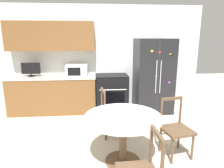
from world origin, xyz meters
TOP-DOWN VIEW (x-y plane):
  - ground_plane at (0.00, 0.00)m, footprint 14.00×14.00m
  - back_wall at (-0.30, 2.59)m, footprint 5.20×0.44m
  - kitchen_counter at (-1.17, 2.29)m, footprint 2.08×0.64m
  - refrigerator at (1.28, 2.19)m, footprint 0.88×0.80m
  - oven_range at (0.26, 2.26)m, footprint 0.77×0.68m
  - microwave at (-0.58, 2.29)m, footprint 0.51×0.37m
  - countertop_tv at (-1.66, 2.33)m, footprint 0.43×0.16m
  - dining_table at (0.23, 0.09)m, footprint 1.11×1.11m
  - dining_chair_right at (1.08, 0.21)m, footprint 0.49×0.49m
  - dining_chair_far at (0.15, 0.94)m, footprint 0.46×0.46m
  - candle_glass at (0.22, 0.14)m, footprint 0.09×0.09m
  - folded_napkin at (0.06, -0.13)m, footprint 0.19×0.08m

SIDE VIEW (x-z plane):
  - ground_plane at x=0.00m, z-range 0.00..0.00m
  - dining_chair_right at x=1.08m, z-range -0.02..0.89m
  - dining_chair_far at x=0.15m, z-range -0.02..0.89m
  - kitchen_counter at x=-1.17m, z-range 0.00..0.90m
  - oven_range at x=0.26m, z-range -0.07..1.01m
  - dining_table at x=0.23m, z-range 0.21..0.94m
  - folded_napkin at x=0.06m, z-range 0.73..0.78m
  - candle_glass at x=0.22m, z-range 0.73..0.81m
  - refrigerator at x=1.28m, z-range 0.00..1.79m
  - microwave at x=-0.58m, z-range 0.90..1.17m
  - countertop_tv at x=-1.66m, z-range 0.91..1.24m
  - back_wall at x=-0.30m, z-range 0.14..2.74m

